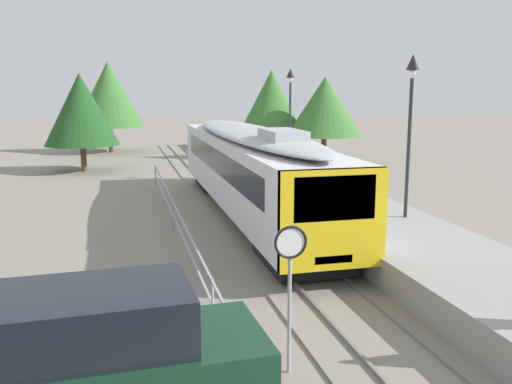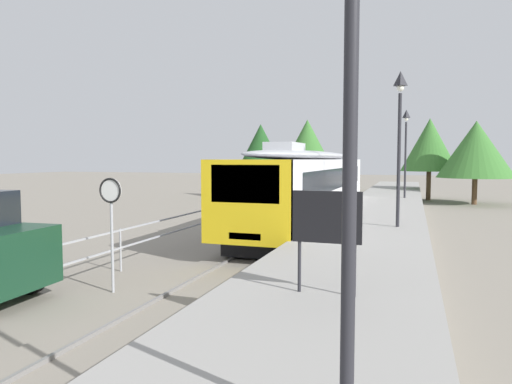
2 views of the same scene
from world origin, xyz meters
name	(u,v)px [view 2 (image 2 of 2)]	position (x,y,z in m)	size (l,w,h in m)	color
ground_plane	(247,226)	(-3.00, 22.00, 0.00)	(160.00, 160.00, 0.00)	gray
track_rails	(307,228)	(0.00, 22.00, 0.03)	(3.20, 60.00, 0.14)	gray
commuter_train	(309,183)	(0.00, 22.36, 2.14)	(2.82, 18.03, 3.74)	silver
station_platform	(378,222)	(3.25, 22.00, 0.45)	(3.90, 60.00, 0.90)	#999691
platform_lamp_mid_platform	(400,119)	(4.20, 17.48, 4.62)	(0.34, 0.34, 5.35)	#232328
platform_lamp_far_end	(406,137)	(4.20, 30.52, 4.62)	(0.34, 0.34, 5.35)	#232328
platform_notice_board	(327,221)	(3.29, 8.57, 2.19)	(1.20, 0.08, 1.80)	#232328
speed_limit_sign	(111,206)	(-2.21, 10.08, 2.12)	(0.61, 0.10, 2.81)	#9EA0A5
carpark_fence	(120,240)	(-3.30, 12.00, 0.91)	(0.06, 36.06, 1.25)	#9EA0A5
tree_behind_carpark	(476,149)	(8.87, 37.40, 3.96)	(5.30, 5.30, 5.99)	brown
tree_behind_station_far	(307,145)	(-5.72, 47.91, 4.69)	(5.53, 5.53, 7.31)	brown
tree_distant_left	(261,151)	(-7.29, 37.31, 3.90)	(4.60, 4.60, 6.13)	brown
tree_distant_centre	(430,145)	(5.84, 40.30, 4.40)	(4.38, 4.38, 6.50)	brown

